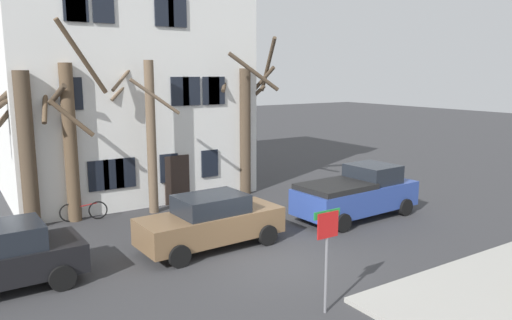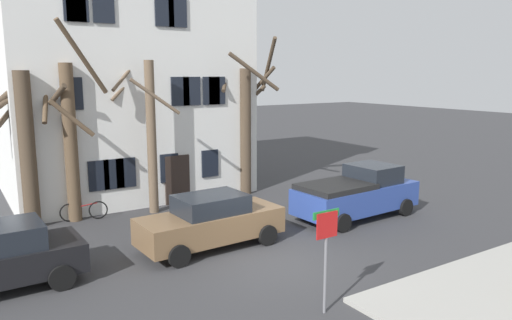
# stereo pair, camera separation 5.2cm
# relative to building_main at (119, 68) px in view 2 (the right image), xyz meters

# --- Properties ---
(ground_plane) EXTENTS (120.00, 120.00, 0.00)m
(ground_plane) POSITION_rel_building_main_xyz_m (0.68, -11.77, -5.77)
(ground_plane) COLOR #38383A
(building_main) EXTENTS (10.78, 8.56, 11.38)m
(building_main) POSITION_rel_building_main_xyz_m (0.00, 0.00, 0.00)
(building_main) COLOR white
(building_main) RESTS_ON ground_plane
(tree_bare_near) EXTENTS (2.81, 1.98, 5.94)m
(tree_bare_near) POSITION_rel_building_main_xyz_m (-4.74, -4.15, -2.65)
(tree_bare_near) COLOR #4C3D2D
(tree_bare_near) RESTS_ON ground_plane
(tree_bare_mid) EXTENTS (2.40, 2.40, 7.37)m
(tree_bare_mid) POSITION_rel_building_main_xyz_m (-3.25, -4.26, -2.48)
(tree_bare_mid) COLOR brown
(tree_bare_mid) RESTS_ON ground_plane
(tree_bare_far) EXTENTS (2.24, 2.51, 6.34)m
(tree_bare_far) POSITION_rel_building_main_xyz_m (-0.35, -4.76, -2.46)
(tree_bare_far) COLOR brown
(tree_bare_far) RESTS_ON ground_plane
(tree_bare_end) EXTENTS (2.85, 2.76, 7.11)m
(tree_bare_end) POSITION_rel_building_main_xyz_m (4.52, -4.18, -2.39)
(tree_bare_end) COLOR #4C3D2D
(tree_bare_end) RESTS_ON ground_plane
(car_brown_sedan) EXTENTS (4.76, 2.16, 1.74)m
(car_brown_sedan) POSITION_rel_building_main_xyz_m (-0.24, -9.65, -4.90)
(car_brown_sedan) COLOR brown
(car_brown_sedan) RESTS_ON ground_plane
(pickup_truck_blue) EXTENTS (5.21, 2.44, 1.98)m
(pickup_truck_blue) POSITION_rel_building_main_xyz_m (6.11, -9.71, -4.81)
(pickup_truck_blue) COLOR #2D4799
(pickup_truck_blue) RESTS_ON ground_plane
(street_sign_pole) EXTENTS (0.76, 0.07, 2.48)m
(street_sign_pole) POSITION_rel_building_main_xyz_m (-0.04, -14.97, -4.02)
(street_sign_pole) COLOR slate
(street_sign_pole) RESTS_ON ground_plane
(bicycle_leaning) EXTENTS (1.72, 0.42, 1.03)m
(bicycle_leaning) POSITION_rel_building_main_xyz_m (-2.97, -4.41, -5.40)
(bicycle_leaning) COLOR black
(bicycle_leaning) RESTS_ON ground_plane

